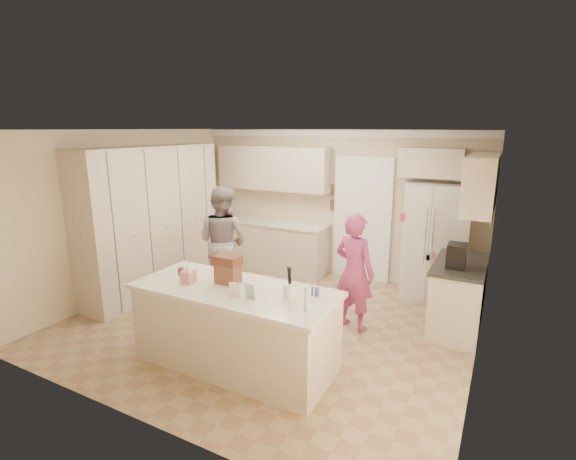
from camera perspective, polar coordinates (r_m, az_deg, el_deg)
The scene contains 41 objects.
floor at distance 5.95m, azimuth -2.48°, elevation -12.50°, with size 5.20×4.60×0.02m, color #9B825A.
ceiling at distance 5.33m, azimuth -2.78°, elevation 13.65°, with size 5.20×4.60×0.02m, color white.
wall_back at distance 7.53m, azimuth 6.30°, elevation 3.60°, with size 5.20×0.02×2.60m, color beige.
wall_front at distance 3.78m, azimuth -20.77°, elevation -7.63°, with size 5.20×0.02×2.60m, color beige.
wall_left at distance 7.15m, azimuth -21.01°, elevation 2.21°, with size 0.02×4.60×2.60m, color beige.
wall_right at distance 4.78m, azimuth 25.54°, elevation -3.64°, with size 0.02×4.60×2.60m, color beige.
crown_back at distance 7.37m, azimuth 6.41°, elevation 12.99°, with size 5.20×0.08×0.12m, color white.
pantry_bank at distance 7.08m, azimuth -18.05°, elevation 1.31°, with size 0.60×2.60×2.35m, color beige.
back_base_cab at distance 7.94m, azimuth -2.44°, elevation -2.16°, with size 2.20×0.60×0.88m, color beige.
back_countertop at distance 7.82m, azimuth -2.51°, elevation 1.06°, with size 2.24×0.63×0.04m, color beige.
back_upper_cab at distance 7.78m, azimuth -2.08°, elevation 8.46°, with size 2.20×0.35×0.80m, color beige.
doorway_opening at distance 7.37m, azimuth 10.14°, elevation 1.27°, with size 0.90×0.06×2.10m, color black.
doorway_casing at distance 7.34m, azimuth 10.05°, elevation 1.21°, with size 1.02×0.03×2.22m, color white.
wall_frame_upper at distance 7.45m, azimuth 6.38°, elevation 5.43°, with size 0.15×0.02×0.20m, color brown.
wall_frame_lower at distance 7.49m, azimuth 6.32°, elevation 3.39°, with size 0.15×0.02×0.20m, color brown.
refrigerator at distance 6.88m, azimuth 19.14°, elevation -1.47°, with size 0.90×0.70×1.80m, color white.
fridge_seam at distance 6.55m, azimuth 18.65°, elevation -2.20°, with size 0.01×0.02×1.78m, color gray.
fridge_dispenser at distance 6.51m, azimuth 16.89°, elevation 0.12°, with size 0.22×0.03×0.35m, color black.
fridge_handle_l at distance 6.50m, azimuth 18.29°, elevation -0.91°, with size 0.02×0.02×0.85m, color silver.
fridge_handle_r at distance 6.49m, azimuth 19.16°, elevation -1.01°, with size 0.02×0.02×0.85m, color silver.
over_fridge_cab at distance 6.82m, azimuth 19.03°, elevation 8.66°, with size 0.95×0.35×0.45m, color beige.
right_base_cab at distance 6.02m, azimuth 22.21°, elevation -8.54°, with size 0.60×1.20×0.88m, color beige.
right_countertop at distance 5.87m, azimuth 22.52°, elevation -4.36°, with size 0.63×1.24×0.04m, color #2D2B28.
right_upper_cab at distance 5.84m, azimuth 24.98°, elevation 5.91°, with size 0.35×1.50×0.70m, color beige.
coffee_maker at distance 5.63m, azimuth 22.06°, elevation -3.24°, with size 0.22×0.28×0.30m, color black.
island_base at distance 4.82m, azimuth -7.19°, elevation -13.23°, with size 2.20×0.90×0.88m, color beige.
island_top at distance 4.63m, azimuth -7.36°, elevation -8.15°, with size 2.28×0.96×0.05m, color beige.
utensil_crock at distance 4.32m, azimuth 0.15°, elevation -8.28°, with size 0.13×0.13×0.15m, color white.
tissue_box at distance 4.85m, azimuth -13.44°, elevation -6.21°, with size 0.13×0.13×0.14m, color #DB8088.
tissue_plume at distance 4.81m, azimuth -13.52°, elevation -4.98°, with size 0.08×0.08×0.08m, color white.
dollhouse_body at distance 4.74m, azimuth -8.21°, elevation -5.91°, with size 0.26×0.18×0.22m, color brown.
dollhouse_roof at distance 4.69m, azimuth -8.27°, elevation -4.07°, with size 0.28×0.20×0.10m, color #592D1E.
jam_jar at distance 5.12m, azimuth -14.45°, elevation -5.49°, with size 0.07×0.07×0.09m, color #59263F.
greeting_card_a at distance 4.36m, azimuth -7.29°, elevation -8.09°, with size 0.12×0.01×0.16m, color white.
greeting_card_b at distance 4.32m, azimuth -5.25°, elevation -8.25°, with size 0.12×0.01×0.16m, color silver.
water_bottle at distance 4.01m, azimuth 2.66°, elevation -9.37°, with size 0.07×0.07×0.24m, color silver.
shaker_salt at distance 4.40m, azimuth 3.17°, elevation -8.28°, with size 0.05×0.05×0.09m, color #343C94.
shaker_pepper at distance 4.37m, azimuth 4.02°, elevation -8.43°, with size 0.05×0.05×0.09m, color #343C94.
teen_boy at distance 6.65m, azimuth -8.91°, elevation -1.56°, with size 0.85×0.67×1.76m, color gray.
teen_girl at distance 5.56m, azimuth 9.05°, elevation -5.67°, with size 0.57×0.38×1.57m, color #BE4770.
fridge_magnets at distance 6.54m, azimuth 18.63°, elevation -2.22°, with size 0.76×0.02×1.44m, color tan, non-canonical shape.
Camera 1 is at (2.70, -4.59, 2.62)m, focal length 26.00 mm.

